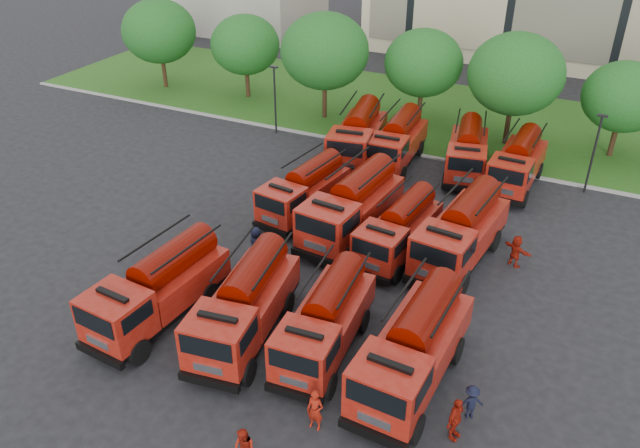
{
  "coord_description": "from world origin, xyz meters",
  "views": [
    {
      "loc": [
        12.07,
        -20.96,
        18.31
      ],
      "look_at": [
        0.12,
        3.84,
        1.8
      ],
      "focal_mm": 35.0,
      "sensor_mm": 36.0,
      "label": 1
    }
  ],
  "objects_px": {
    "fire_truck_7": "(461,231)",
    "firefighter_0": "(315,427)",
    "firefighter_5": "(513,265)",
    "fire_truck_11": "(518,163)",
    "fire_truck_0": "(159,288)",
    "fire_truck_9": "(397,141)",
    "fire_truck_3": "(414,348)",
    "fire_truck_10": "(467,151)",
    "firefighter_3": "(468,416)",
    "fire_truck_8": "(358,136)",
    "fire_truck_5": "(352,206)",
    "fire_truck_2": "(326,320)",
    "firefighter_4": "(257,260)",
    "fire_truck_1": "(245,304)",
    "fire_truck_4": "(304,190)",
    "fire_truck_6": "(399,229)",
    "firefighter_2": "(453,437)"
  },
  "relations": [
    {
      "from": "fire_truck_3",
      "to": "fire_truck_9",
      "type": "height_order",
      "value": "fire_truck_3"
    },
    {
      "from": "firefighter_3",
      "to": "fire_truck_9",
      "type": "bearing_deg",
      "value": -94.59
    },
    {
      "from": "fire_truck_8",
      "to": "fire_truck_10",
      "type": "xyz_separation_m",
      "value": [
        7.21,
        1.17,
        -0.2
      ]
    },
    {
      "from": "fire_truck_3",
      "to": "firefighter_5",
      "type": "relative_size",
      "value": 4.42
    },
    {
      "from": "fire_truck_1",
      "to": "fire_truck_5",
      "type": "height_order",
      "value": "fire_truck_5"
    },
    {
      "from": "fire_truck_0",
      "to": "fire_truck_7",
      "type": "height_order",
      "value": "fire_truck_7"
    },
    {
      "from": "fire_truck_5",
      "to": "firefighter_4",
      "type": "relative_size",
      "value": 4.12
    },
    {
      "from": "fire_truck_9",
      "to": "fire_truck_8",
      "type": "bearing_deg",
      "value": -170.38
    },
    {
      "from": "fire_truck_7",
      "to": "firefighter_3",
      "type": "height_order",
      "value": "fire_truck_7"
    },
    {
      "from": "fire_truck_1",
      "to": "fire_truck_10",
      "type": "relative_size",
      "value": 1.06
    },
    {
      "from": "fire_truck_0",
      "to": "firefighter_0",
      "type": "bearing_deg",
      "value": -11.67
    },
    {
      "from": "fire_truck_8",
      "to": "firefighter_2",
      "type": "relative_size",
      "value": 4.37
    },
    {
      "from": "fire_truck_6",
      "to": "firefighter_2",
      "type": "distance_m",
      "value": 12.14
    },
    {
      "from": "fire_truck_10",
      "to": "firefighter_3",
      "type": "distance_m",
      "value": 21.11
    },
    {
      "from": "fire_truck_3",
      "to": "fire_truck_9",
      "type": "relative_size",
      "value": 1.05
    },
    {
      "from": "fire_truck_7",
      "to": "firefighter_5",
      "type": "bearing_deg",
      "value": 23.0
    },
    {
      "from": "fire_truck_1",
      "to": "fire_truck_5",
      "type": "distance_m",
      "value": 9.73
    },
    {
      "from": "fire_truck_3",
      "to": "fire_truck_10",
      "type": "xyz_separation_m",
      "value": [
        -2.82,
        19.51,
        -0.15
      ]
    },
    {
      "from": "fire_truck_0",
      "to": "fire_truck_9",
      "type": "relative_size",
      "value": 1.04
    },
    {
      "from": "fire_truck_3",
      "to": "fire_truck_5",
      "type": "relative_size",
      "value": 0.95
    },
    {
      "from": "fire_truck_8",
      "to": "fire_truck_5",
      "type": "bearing_deg",
      "value": -78.89
    },
    {
      "from": "fire_truck_7",
      "to": "firefighter_0",
      "type": "height_order",
      "value": "fire_truck_7"
    },
    {
      "from": "fire_truck_0",
      "to": "fire_truck_9",
      "type": "xyz_separation_m",
      "value": [
        3.99,
        20.07,
        -0.04
      ]
    },
    {
      "from": "firefighter_3",
      "to": "fire_truck_2",
      "type": "bearing_deg",
      "value": -40.44
    },
    {
      "from": "firefighter_5",
      "to": "fire_truck_11",
      "type": "bearing_deg",
      "value": -50.18
    },
    {
      "from": "fire_truck_10",
      "to": "fire_truck_11",
      "type": "distance_m",
      "value": 3.3
    },
    {
      "from": "fire_truck_4",
      "to": "firefighter_3",
      "type": "distance_m",
      "value": 16.75
    },
    {
      "from": "fire_truck_10",
      "to": "firefighter_5",
      "type": "height_order",
      "value": "fire_truck_10"
    },
    {
      "from": "fire_truck_2",
      "to": "fire_truck_11",
      "type": "xyz_separation_m",
      "value": [
        4.32,
        18.92,
        0.03
      ]
    },
    {
      "from": "fire_truck_1",
      "to": "firefighter_0",
      "type": "relative_size",
      "value": 4.33
    },
    {
      "from": "fire_truck_11",
      "to": "fire_truck_6",
      "type": "bearing_deg",
      "value": -108.56
    },
    {
      "from": "fire_truck_1",
      "to": "fire_truck_0",
      "type": "bearing_deg",
      "value": -178.9
    },
    {
      "from": "fire_truck_8",
      "to": "fire_truck_1",
      "type": "bearing_deg",
      "value": -91.8
    },
    {
      "from": "fire_truck_2",
      "to": "firefighter_0",
      "type": "distance_m",
      "value": 4.53
    },
    {
      "from": "fire_truck_7",
      "to": "firefighter_0",
      "type": "distance_m",
      "value": 13.31
    },
    {
      "from": "firefighter_2",
      "to": "firefighter_3",
      "type": "height_order",
      "value": "firefighter_2"
    },
    {
      "from": "fire_truck_2",
      "to": "fire_truck_4",
      "type": "bearing_deg",
      "value": 116.97
    },
    {
      "from": "fire_truck_4",
      "to": "fire_truck_11",
      "type": "height_order",
      "value": "fire_truck_11"
    },
    {
      "from": "fire_truck_0",
      "to": "fire_truck_10",
      "type": "height_order",
      "value": "fire_truck_0"
    },
    {
      "from": "firefighter_5",
      "to": "firefighter_0",
      "type": "bearing_deg",
      "value": 100.94
    },
    {
      "from": "fire_truck_1",
      "to": "fire_truck_4",
      "type": "bearing_deg",
      "value": 95.4
    },
    {
      "from": "fire_truck_4",
      "to": "fire_truck_5",
      "type": "height_order",
      "value": "fire_truck_5"
    },
    {
      "from": "fire_truck_0",
      "to": "fire_truck_3",
      "type": "relative_size",
      "value": 0.99
    },
    {
      "from": "fire_truck_3",
      "to": "firefighter_2",
      "type": "bearing_deg",
      "value": -38.89
    },
    {
      "from": "fire_truck_0",
      "to": "fire_truck_3",
      "type": "bearing_deg",
      "value": 10.51
    },
    {
      "from": "firefighter_4",
      "to": "firefighter_5",
      "type": "distance_m",
      "value": 13.25
    },
    {
      "from": "fire_truck_11",
      "to": "firefighter_0",
      "type": "height_order",
      "value": "fire_truck_11"
    },
    {
      "from": "firefighter_5",
      "to": "firefighter_4",
      "type": "bearing_deg",
      "value": 52.97
    },
    {
      "from": "fire_truck_4",
      "to": "fire_truck_5",
      "type": "xyz_separation_m",
      "value": [
        3.41,
        -0.98,
        0.27
      ]
    },
    {
      "from": "fire_truck_1",
      "to": "fire_truck_9",
      "type": "xyz_separation_m",
      "value": [
        -0.08,
        19.41,
        -0.04
      ]
    }
  ]
}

